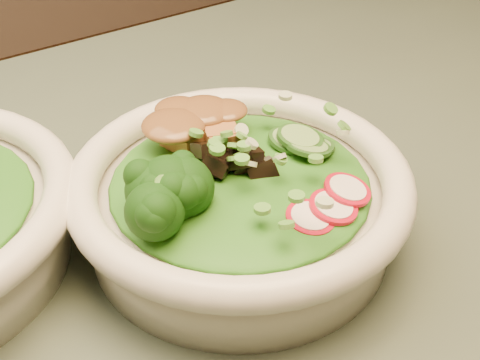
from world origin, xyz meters
TOP-DOWN VIEW (x-y plane):
  - salad_bowl at (-0.00, 0.03)m, footprint 0.23×0.23m
  - lettuce_bed at (-0.00, 0.03)m, footprint 0.17×0.17m
  - broccoli_florets at (-0.06, 0.02)m, footprint 0.08×0.07m
  - radish_slices at (0.01, -0.03)m, footprint 0.10×0.05m
  - cucumber_slices at (0.05, 0.04)m, footprint 0.07×0.07m
  - mushroom_heap at (-0.01, 0.04)m, footprint 0.07×0.07m
  - tofu_cubes at (-0.01, 0.08)m, footprint 0.08×0.06m
  - peanut_sauce at (-0.01, 0.08)m, footprint 0.06×0.05m
  - scallion_garnish at (-0.00, 0.03)m, footprint 0.16×0.16m

SIDE VIEW (x-z plane):
  - salad_bowl at x=0.00m, z-range 0.75..0.81m
  - lettuce_bed at x=0.00m, z-range 0.79..0.81m
  - radish_slices at x=0.01m, z-range 0.80..0.81m
  - cucumber_slices at x=0.05m, z-range 0.80..0.83m
  - tofu_cubes at x=-0.01m, z-range 0.80..0.83m
  - mushroom_heap at x=-0.01m, z-range 0.80..0.83m
  - broccoli_florets at x=-0.06m, z-range 0.80..0.83m
  - scallion_garnish at x=0.00m, z-range 0.81..0.83m
  - peanut_sauce at x=-0.01m, z-range 0.82..0.83m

